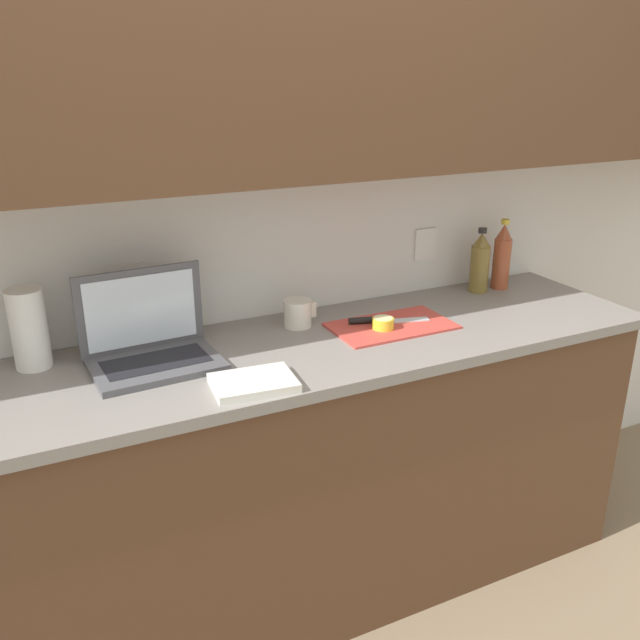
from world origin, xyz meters
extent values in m
plane|color=#847056|center=(0.00, 0.00, 0.00)|extent=(12.00, 12.00, 0.00)
cube|color=white|center=(0.00, 0.33, 1.30)|extent=(5.20, 0.06, 2.60)
cube|color=white|center=(-0.36, 0.29, 1.11)|extent=(0.09, 0.01, 0.12)
cube|color=white|center=(0.71, 0.29, 1.11)|extent=(0.09, 0.01, 0.12)
cube|color=brown|center=(0.00, 0.14, 1.77)|extent=(4.42, 0.32, 0.70)
cube|color=brown|center=(0.00, 0.00, 0.45)|extent=(2.43, 0.56, 0.90)
cube|color=gray|center=(0.00, 0.00, 0.91)|extent=(2.51, 0.60, 0.03)
cube|color=#515156|center=(-0.37, 0.03, 0.94)|extent=(0.37, 0.27, 0.02)
cube|color=black|center=(-0.37, 0.03, 0.95)|extent=(0.30, 0.16, 0.00)
cube|color=#515156|center=(-0.38, 0.15, 1.07)|extent=(0.37, 0.03, 0.25)
cube|color=silver|center=(-0.37, 0.15, 1.07)|extent=(0.32, 0.02, 0.21)
cube|color=#D1473D|center=(0.40, 0.02, 0.93)|extent=(0.40, 0.23, 0.01)
cube|color=silver|center=(0.46, 0.03, 0.94)|extent=(0.17, 0.08, 0.00)
cylinder|color=black|center=(0.33, 0.06, 0.95)|extent=(0.11, 0.05, 0.02)
cylinder|color=yellow|center=(0.36, 0.00, 0.96)|extent=(0.07, 0.07, 0.04)
cylinder|color=#F4EAA3|center=(0.36, 0.00, 0.97)|extent=(0.06, 0.06, 0.00)
cylinder|color=olive|center=(0.89, 0.19, 1.02)|extent=(0.07, 0.07, 0.18)
cone|color=olive|center=(0.89, 0.19, 1.13)|extent=(0.06, 0.06, 0.05)
cylinder|color=black|center=(0.89, 0.19, 1.17)|extent=(0.03, 0.03, 0.02)
cylinder|color=#A34C2D|center=(1.00, 0.19, 1.03)|extent=(0.07, 0.07, 0.19)
cone|color=#A34C2D|center=(1.00, 0.19, 1.15)|extent=(0.06, 0.06, 0.06)
cylinder|color=gold|center=(1.00, 0.19, 1.19)|extent=(0.03, 0.03, 0.02)
cylinder|color=silver|center=(0.13, 0.16, 0.98)|extent=(0.09, 0.09, 0.09)
cube|color=silver|center=(0.18, 0.16, 0.98)|extent=(0.02, 0.01, 0.05)
cylinder|color=white|center=(-0.68, 0.20, 1.05)|extent=(0.10, 0.10, 0.23)
cube|color=silver|center=(-0.16, -0.20, 0.94)|extent=(0.23, 0.18, 0.02)
camera|label=1|loc=(-0.72, -1.75, 1.74)|focal=38.00mm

